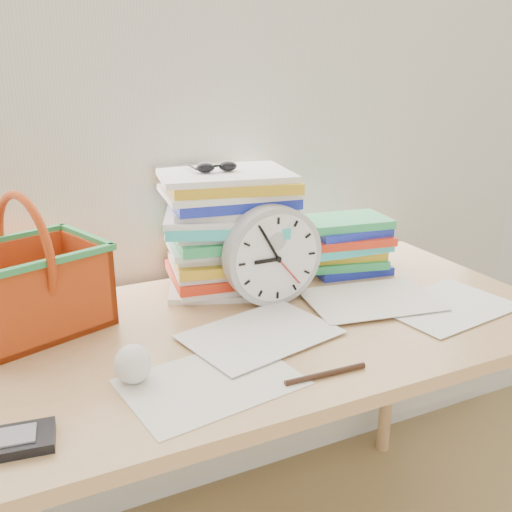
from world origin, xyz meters
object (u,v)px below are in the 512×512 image
desk (253,354)px  clock (272,255)px  basket (26,264)px  paper_stack (230,230)px  book_stack (345,244)px

desk → clock: clock is taller
desk → basket: basket is taller
clock → basket: basket is taller
paper_stack → basket: size_ratio=1.14×
paper_stack → book_stack: 0.34m
book_stack → desk: bearing=-151.9°
desk → paper_stack: 0.32m
paper_stack → desk: bearing=-101.3°
basket → desk: bearing=-42.4°
clock → book_stack: 0.31m
desk → basket: (-0.44, 0.18, 0.22)m
desk → basket: size_ratio=4.74×
book_stack → basket: size_ratio=0.87×
basket → book_stack: bearing=-18.4°
clock → paper_stack: bearing=108.3°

